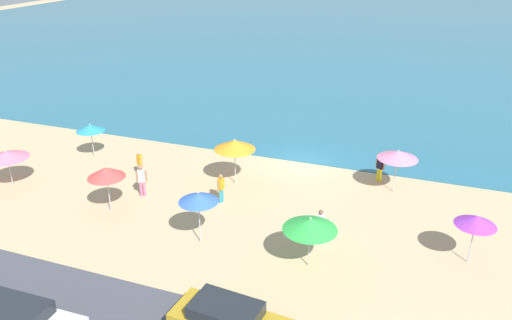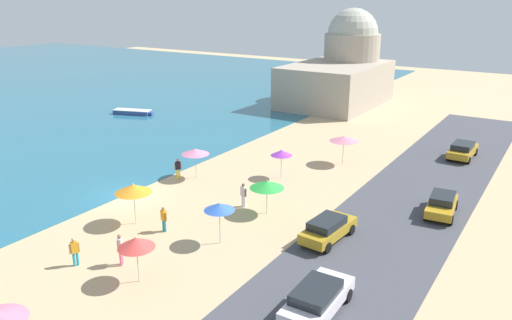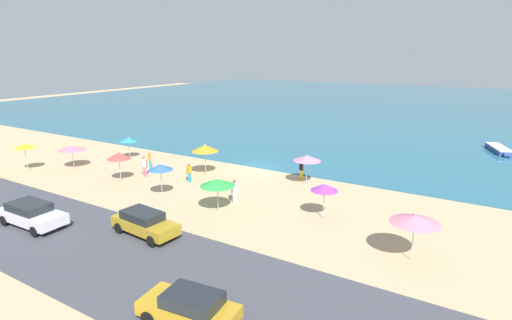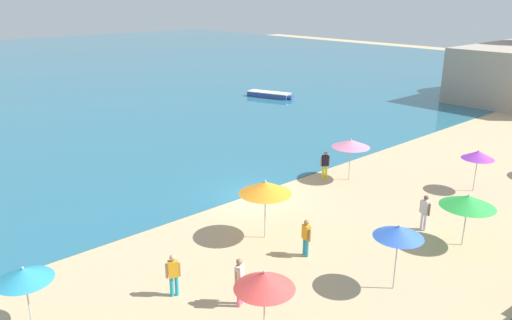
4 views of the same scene
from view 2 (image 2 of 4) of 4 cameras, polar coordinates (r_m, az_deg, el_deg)
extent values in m
plane|color=tan|center=(37.70, -14.90, -4.00)|extent=(160.00, 160.00, 0.00)
cube|color=#42434C|center=(28.21, 11.42, -11.57)|extent=(80.00, 8.00, 0.06)
cylinder|color=#B2B2B7|center=(39.77, 2.91, -0.72)|extent=(0.05, 0.05, 1.92)
cone|color=purple|center=(39.42, 2.93, 0.83)|extent=(1.73, 1.73, 0.44)
sphere|color=silver|center=(39.34, 2.94, 1.18)|extent=(0.08, 0.08, 0.08)
cylinder|color=#B2B2B7|center=(43.64, 9.93, 0.89)|extent=(0.05, 0.05, 2.10)
cone|color=pink|center=(43.30, 10.01, 2.41)|extent=(2.48, 2.48, 0.40)
sphere|color=silver|center=(43.24, 10.03, 2.71)|extent=(0.08, 0.08, 0.08)
cylinder|color=#B2B2B7|center=(39.92, -6.89, -0.66)|extent=(0.05, 0.05, 2.05)
cone|color=pink|center=(39.56, -6.96, 0.97)|extent=(2.19, 2.19, 0.42)
sphere|color=silver|center=(39.49, -6.97, 1.31)|extent=(0.08, 0.08, 0.08)
cylinder|color=#B2B2B7|center=(33.35, 1.24, -4.61)|extent=(0.05, 0.05, 1.86)
cone|color=green|center=(32.93, 1.26, -2.80)|extent=(2.32, 2.32, 0.50)
sphere|color=silver|center=(32.83, 1.26, -2.34)|extent=(0.08, 0.08, 0.08)
cylinder|color=#B2B2B7|center=(26.43, -13.35, -11.51)|extent=(0.05, 0.05, 1.99)
cone|color=#E0433F|center=(25.85, -13.55, -9.17)|extent=(1.89, 1.89, 0.54)
sphere|color=silver|center=(25.72, -13.60, -8.57)|extent=(0.08, 0.08, 0.08)
cylinder|color=#B2B2B7|center=(29.45, -4.16, -7.57)|extent=(0.05, 0.05, 2.16)
cone|color=blue|center=(28.93, -4.21, -5.36)|extent=(1.81, 1.81, 0.42)
sphere|color=silver|center=(28.84, -4.23, -4.92)|extent=(0.08, 0.08, 0.08)
cylinder|color=#B2B2B7|center=(32.72, -13.69, -5.32)|extent=(0.05, 0.05, 2.17)
cone|color=orange|center=(32.23, -13.86, -3.19)|extent=(2.32, 2.32, 0.54)
sphere|color=silver|center=(32.13, -13.90, -2.69)|extent=(0.08, 0.08, 0.08)
cylinder|color=silver|center=(34.59, -1.55, -4.67)|extent=(0.14, 0.14, 0.82)
cylinder|color=silver|center=(34.48, -1.34, -4.75)|extent=(0.14, 0.14, 0.82)
cube|color=silver|center=(34.25, -1.45, -3.58)|extent=(0.28, 0.39, 0.65)
sphere|color=brown|center=(34.09, -1.46, -2.87)|extent=(0.22, 0.22, 0.22)
cylinder|color=brown|center=(34.43, -1.74, -3.55)|extent=(0.09, 0.09, 0.58)
cylinder|color=brown|center=(34.12, -1.16, -3.76)|extent=(0.09, 0.09, 0.58)
cylinder|color=pink|center=(28.47, -15.08, -10.62)|extent=(0.14, 0.14, 0.88)
cylinder|color=pink|center=(28.33, -15.20, -10.79)|extent=(0.14, 0.14, 0.88)
cube|color=beige|center=(28.03, -15.27, -9.29)|extent=(0.42, 0.37, 0.70)
sphere|color=#97694F|center=(27.82, -15.36, -8.41)|extent=(0.22, 0.22, 0.22)
cylinder|color=#97694F|center=(28.26, -15.11, -9.16)|extent=(0.09, 0.09, 0.63)
cylinder|color=#97694F|center=(27.86, -15.42, -9.60)|extent=(0.09, 0.09, 0.63)
cylinder|color=teal|center=(29.08, -20.07, -10.62)|extent=(0.14, 0.14, 0.78)
cylinder|color=teal|center=(29.10, -19.72, -10.55)|extent=(0.14, 0.14, 0.78)
cube|color=orange|center=(28.77, -20.05, -9.36)|extent=(0.42, 0.35, 0.62)
sphere|color=tan|center=(28.58, -20.15, -8.57)|extent=(0.22, 0.22, 0.22)
cylinder|color=tan|center=(28.76, -20.51, -9.54)|extent=(0.09, 0.09, 0.56)
cylinder|color=tan|center=(28.83, -19.57, -9.35)|extent=(0.09, 0.09, 0.56)
cylinder|color=teal|center=(31.51, -10.34, -7.43)|extent=(0.14, 0.14, 0.78)
cylinder|color=teal|center=(31.64, -10.54, -7.33)|extent=(0.14, 0.14, 0.78)
cube|color=orange|center=(31.28, -10.51, -6.22)|extent=(0.29, 0.40, 0.62)
sphere|color=#97754A|center=(31.11, -10.56, -5.49)|extent=(0.22, 0.22, 0.22)
cylinder|color=#97754A|center=(31.12, -10.25, -6.44)|extent=(0.09, 0.09, 0.56)
cylinder|color=#97754A|center=(31.48, -10.76, -6.17)|extent=(0.09, 0.09, 0.56)
cylinder|color=yellow|center=(40.14, -8.76, -1.58)|extent=(0.14, 0.14, 0.80)
cylinder|color=yellow|center=(40.09, -9.00, -1.62)|extent=(0.14, 0.14, 0.80)
cube|color=black|center=(39.88, -8.93, -0.63)|extent=(0.42, 0.37, 0.64)
sphere|color=#99684E|center=(39.74, -8.96, -0.02)|extent=(0.22, 0.22, 0.22)
cylinder|color=#99684E|center=(39.97, -8.60, -0.64)|extent=(0.09, 0.09, 0.57)
cylinder|color=#99684E|center=(39.82, -9.25, -0.75)|extent=(0.09, 0.09, 0.57)
cube|color=#BA891F|center=(35.30, 20.43, -4.97)|extent=(4.06, 2.08, 0.55)
cube|color=#1E2328|center=(35.29, 20.56, -4.08)|extent=(2.33, 1.70, 0.49)
cylinder|color=black|center=(34.14, 21.41, -6.40)|extent=(0.66, 0.29, 0.64)
cylinder|color=black|center=(34.25, 18.80, -6.00)|extent=(0.66, 0.29, 0.64)
cylinder|color=black|center=(36.58, 21.86, -4.80)|extent=(0.66, 0.29, 0.64)
cylinder|color=black|center=(36.69, 19.43, -4.43)|extent=(0.66, 0.29, 0.64)
cube|color=#BA8921|center=(48.22, 22.55, 0.95)|extent=(4.39, 1.90, 0.60)
cube|color=#1E2328|center=(47.87, 22.57, 1.51)|extent=(2.47, 1.65, 0.50)
cylinder|color=black|center=(49.86, 21.92, 1.21)|extent=(0.64, 0.23, 0.64)
cylinder|color=black|center=(49.57, 23.83, 0.87)|extent=(0.64, 0.23, 0.64)
cylinder|color=black|center=(47.07, 21.11, 0.34)|extent=(0.64, 0.23, 0.64)
cylinder|color=black|center=(46.77, 23.13, -0.03)|extent=(0.64, 0.23, 0.64)
cube|color=silver|center=(23.79, 7.08, -15.61)|extent=(4.58, 1.94, 0.63)
cube|color=#1E2328|center=(23.30, 6.89, -14.74)|extent=(2.58, 1.68, 0.49)
cylinder|color=black|center=(25.44, 6.71, -13.98)|extent=(0.64, 0.23, 0.64)
cylinder|color=black|center=(24.90, 10.48, -14.97)|extent=(0.64, 0.23, 0.64)
cylinder|color=black|center=(23.13, 3.30, -17.54)|extent=(0.64, 0.23, 0.64)
cube|color=#AB861F|center=(30.16, 8.27, -7.92)|extent=(4.38, 2.01, 0.60)
cube|color=#1E2328|center=(29.75, 8.11, -7.13)|extent=(2.50, 1.65, 0.49)
cylinder|color=black|center=(31.77, 8.32, -7.11)|extent=(0.66, 0.27, 0.64)
cylinder|color=black|center=(31.13, 10.83, -7.81)|extent=(0.66, 0.27, 0.64)
cylinder|color=black|center=(29.52, 5.51, -9.07)|extent=(0.66, 0.27, 0.64)
cylinder|color=black|center=(28.83, 8.15, -9.89)|extent=(0.66, 0.27, 0.64)
cube|color=#374E97|center=(63.16, -13.94, 5.32)|extent=(2.72, 4.78, 0.47)
cube|color=#374E97|center=(62.04, -11.89, 5.28)|extent=(0.84, 0.65, 0.28)
cube|color=silver|center=(63.11, -13.96, 5.56)|extent=(2.80, 4.80, 0.08)
cube|color=#A79988|center=(67.54, 9.12, 8.53)|extent=(16.04, 10.47, 5.38)
cylinder|color=#A79988|center=(71.67, 10.78, 10.43)|extent=(7.57, 7.57, 8.93)
sphere|color=#AEAD9D|center=(71.21, 11.00, 13.98)|extent=(6.81, 6.81, 6.81)
camera|label=1|loc=(30.26, 36.48, 12.81)|focal=35.00mm
camera|label=3|loc=(41.67, 38.78, 9.34)|focal=28.00mm
camera|label=4|loc=(10.63, -15.08, -1.82)|focal=35.00mm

